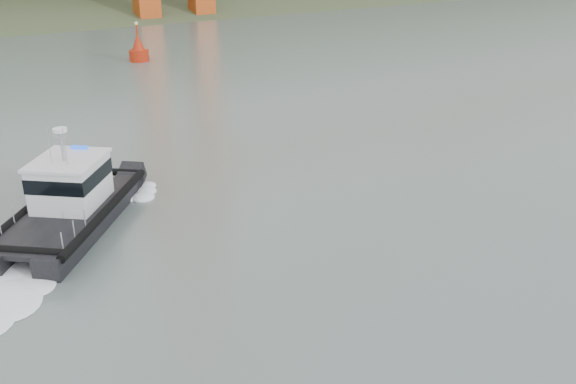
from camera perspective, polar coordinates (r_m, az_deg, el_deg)
name	(u,v)px	position (r m, az deg, el deg)	size (l,w,h in m)	color
ground	(412,377)	(20.46, 10.94, -15.87)	(400.00, 400.00, 0.00)	slate
patrol_boat	(70,200)	(30.21, -18.83, -0.71)	(8.68, 9.75, 4.68)	black
nav_buoy	(139,50)	(65.20, -13.14, 12.17)	(1.90, 1.90, 3.96)	#A5210B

